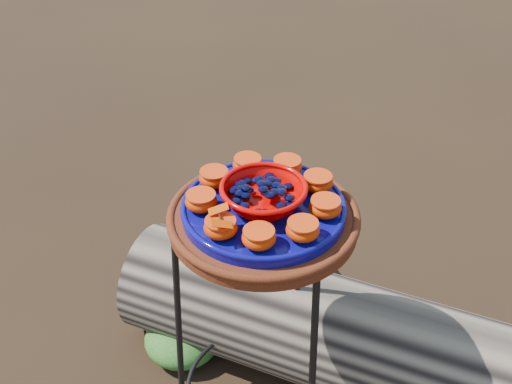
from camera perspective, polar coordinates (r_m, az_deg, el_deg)
The scene contains 18 objects.
plant_stand at distance 1.64m, azimuth 0.57°, elevation -12.57°, with size 0.44×0.44×0.70m, color black, non-canonical shape.
terracotta_saucer at distance 1.39m, azimuth 0.66°, elevation -2.48°, with size 0.41×0.41×0.03m, color #440F0B.
cobalt_plate at distance 1.37m, azimuth 0.67°, elevation -1.55°, with size 0.35×0.35×0.02m, color #0C094A.
red_bowl at distance 1.35m, azimuth 0.68°, elevation -0.33°, with size 0.18×0.18×0.05m, color #CC0200, non-canonical shape.
glass_gems at distance 1.33m, azimuth 0.69°, elevation 0.92°, with size 0.14×0.14×0.02m, color black, non-canonical shape.
orange_half_0 at distance 1.28m, azimuth -3.16°, elevation -3.17°, with size 0.07×0.07×0.04m, color #B32900.
orange_half_1 at distance 1.25m, azimuth 0.25°, elevation -4.09°, with size 0.07×0.07×0.04m, color #B32900.
orange_half_2 at distance 1.27m, azimuth 4.17°, elevation -3.39°, with size 0.07×0.07×0.04m, color #B32900.
orange_half_3 at distance 1.33m, azimuth 6.17°, elevation -1.36°, with size 0.07×0.07×0.04m, color #B32900.
orange_half_4 at distance 1.41m, azimuth 5.50°, elevation 0.84°, with size 0.07×0.07×0.04m, color #B32900.
orange_half_5 at distance 1.45m, azimuth 2.79°, elevation 2.27°, with size 0.07×0.07×0.04m, color #B32900.
orange_half_6 at distance 1.46m, azimuth -0.75°, elevation 2.43°, with size 0.07×0.07×0.04m, color #B32900.
orange_half_7 at distance 1.42m, azimuth -3.74°, elevation 1.26°, with size 0.07×0.07×0.04m, color #B32900.
orange_half_8 at distance 1.35m, azimuth -4.90°, elevation -0.84°, with size 0.07×0.07×0.04m, color #B32900.
butterfly at distance 1.26m, azimuth -3.20°, elevation -2.23°, with size 0.09×0.05×0.02m, color #C03A01, non-canonical shape.
driftwood_log at distance 1.88m, azimuth 14.83°, elevation -14.47°, with size 1.78×0.47×0.33m, color black, non-canonical shape.
foliage_left at distance 2.04m, azimuth -6.55°, elevation -12.68°, with size 0.24×0.24×0.12m, color #1E4F13.
foliage_back at distance 2.23m, azimuth 2.63°, elevation -6.72°, with size 0.30×0.30×0.15m, color #1E4F13.
Camera 1 is at (0.49, -0.97, 1.58)m, focal length 45.00 mm.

